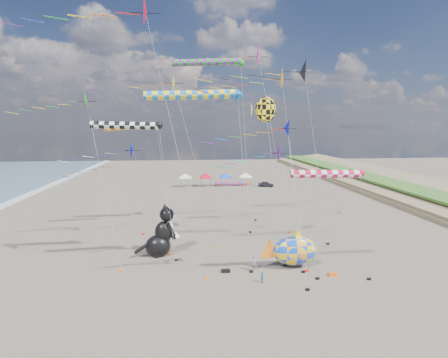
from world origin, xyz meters
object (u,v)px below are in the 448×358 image
parked_car (266,184)px  child_blue (262,277)px  fish_inflatable (294,251)px  child_green (294,259)px  cat_inflatable (161,230)px  person_adult (254,263)px

parked_car → child_blue: bearing=-179.7°
fish_inflatable → child_green: bearing=71.6°
fish_inflatable → child_blue: fish_inflatable is taller
child_blue → parked_car: parked_car is taller
child_blue → cat_inflatable: bearing=78.1°
cat_inflatable → parked_car: bearing=45.9°
cat_inflatable → fish_inflatable: 15.09m
person_adult → child_blue: (0.20, -2.80, -0.28)m
cat_inflatable → parked_car: (22.43, 44.48, -2.31)m
cat_inflatable → fish_inflatable: (14.11, -5.26, -1.03)m
cat_inflatable → person_adult: cat_inflatable is taller
child_green → cat_inflatable: bearing=-177.8°
child_green → child_blue: size_ratio=1.15×
person_adult → child_green: (4.57, 1.16, -0.20)m
parked_car → fish_inflatable: bearing=-176.0°
fish_inflatable → parked_car: size_ratio=1.61×
fish_inflatable → child_green: fish_inflatable is taller
person_adult → parked_car: bearing=58.5°
person_adult → child_green: bearing=-3.2°
child_green → child_blue: 5.89m
cat_inflatable → parked_car: 49.87m
person_adult → child_green: size_ratio=1.33×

